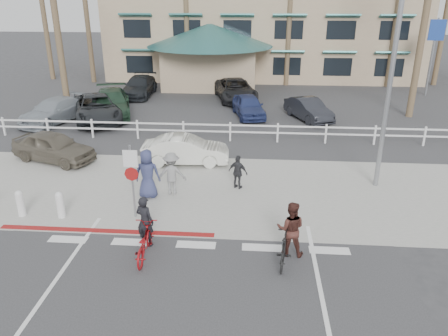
# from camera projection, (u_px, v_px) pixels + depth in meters

# --- Properties ---
(ground) EXTENTS (140.00, 140.00, 0.00)m
(ground) POSITION_uv_depth(u_px,v_px,m) (193.00, 256.00, 12.70)
(ground) COLOR #333335
(bike_path) EXTENTS (12.00, 16.00, 0.01)m
(bike_path) POSITION_uv_depth(u_px,v_px,m) (182.00, 302.00, 10.86)
(bike_path) COLOR #333335
(bike_path) RESTS_ON ground
(sidewalk_plaza) EXTENTS (22.00, 7.00, 0.01)m
(sidewalk_plaza) POSITION_uv_depth(u_px,v_px,m) (210.00, 190.00, 16.85)
(sidewalk_plaza) COLOR gray
(sidewalk_plaza) RESTS_ON ground
(cross_street) EXTENTS (40.00, 5.00, 0.01)m
(cross_street) POSITION_uv_depth(u_px,v_px,m) (219.00, 154.00, 20.54)
(cross_street) COLOR #333335
(cross_street) RESTS_ON ground
(parking_lot) EXTENTS (50.00, 16.00, 0.01)m
(parking_lot) POSITION_uv_depth(u_px,v_px,m) (231.00, 105.00, 29.31)
(parking_lot) COLOR #333335
(parking_lot) RESTS_ON ground
(curb_red) EXTENTS (7.00, 0.25, 0.02)m
(curb_red) POSITION_uv_depth(u_px,v_px,m) (106.00, 231.00, 14.02)
(curb_red) COLOR maroon
(curb_red) RESTS_ON ground
(rail_fence) EXTENTS (29.40, 0.16, 1.00)m
(rail_fence) POSITION_uv_depth(u_px,v_px,m) (232.00, 132.00, 22.16)
(rail_fence) COLOR silver
(rail_fence) RESTS_ON ground
(building) EXTENTS (28.00, 16.00, 11.30)m
(building) POSITION_uv_depth(u_px,v_px,m) (263.00, 8.00, 39.01)
(building) COLOR tan
(building) RESTS_ON ground
(sign_post) EXTENTS (0.50, 0.10, 2.90)m
(sign_post) POSITION_uv_depth(u_px,v_px,m) (132.00, 178.00, 14.35)
(sign_post) COLOR gray
(sign_post) RESTS_ON ground
(bollard_0) EXTENTS (0.26, 0.26, 0.95)m
(bollard_0) POSITION_uv_depth(u_px,v_px,m) (60.00, 205.00, 14.71)
(bollard_0) COLOR silver
(bollard_0) RESTS_ON ground
(bollard_1) EXTENTS (0.26, 0.26, 0.95)m
(bollard_1) POSITION_uv_depth(u_px,v_px,m) (20.00, 203.00, 14.81)
(bollard_1) COLOR silver
(bollard_1) RESTS_ON ground
(streetlight_0) EXTENTS (0.60, 2.00, 9.00)m
(streetlight_0) POSITION_uv_depth(u_px,v_px,m) (392.00, 71.00, 15.60)
(streetlight_0) COLOR gray
(streetlight_0) RESTS_ON ground
(streetlight_1) EXTENTS (0.60, 2.00, 9.50)m
(streetlight_1) POSITION_uv_depth(u_px,v_px,m) (399.00, 25.00, 32.18)
(streetlight_1) COLOR gray
(streetlight_1) RESTS_ON ground
(info_sign) EXTENTS (1.20, 0.16, 5.60)m
(info_sign) POSITION_uv_depth(u_px,v_px,m) (432.00, 56.00, 30.93)
(info_sign) COLOR navy
(info_sign) RESTS_ON ground
(palm_10) EXTENTS (4.00, 4.00, 12.00)m
(palm_10) POSITION_uv_depth(u_px,v_px,m) (55.00, 12.00, 24.98)
(palm_10) COLOR #1A3715
(palm_10) RESTS_ON ground
(bike_red) EXTENTS (0.70, 1.84, 0.95)m
(bike_red) POSITION_uv_depth(u_px,v_px,m) (144.00, 242.00, 12.52)
(bike_red) COLOR maroon
(bike_red) RESTS_ON ground
(rider_red) EXTENTS (0.69, 0.58, 1.61)m
(rider_red) POSITION_uv_depth(u_px,v_px,m) (145.00, 221.00, 13.00)
(rider_red) COLOR black
(rider_red) RESTS_ON ground
(bike_black) EXTENTS (0.69, 1.63, 0.95)m
(bike_black) POSITION_uv_depth(u_px,v_px,m) (284.00, 249.00, 12.22)
(bike_black) COLOR black
(bike_black) RESTS_ON ground
(rider_black) EXTENTS (0.87, 0.71, 1.68)m
(rider_black) POSITION_uv_depth(u_px,v_px,m) (291.00, 229.00, 12.52)
(rider_black) COLOR #44221C
(rider_black) RESTS_ON ground
(pedestrian_a) EXTENTS (1.12, 0.70, 1.66)m
(pedestrian_a) POSITION_uv_depth(u_px,v_px,m) (172.00, 174.00, 16.28)
(pedestrian_a) COLOR gray
(pedestrian_a) RESTS_ON ground
(pedestrian_child) EXTENTS (0.86, 0.63, 1.36)m
(pedestrian_child) POSITION_uv_depth(u_px,v_px,m) (238.00, 172.00, 16.80)
(pedestrian_child) COLOR #2C2D30
(pedestrian_child) RESTS_ON ground
(pedestrian_b) EXTENTS (0.94, 0.64, 1.86)m
(pedestrian_b) POSITION_uv_depth(u_px,v_px,m) (147.00, 174.00, 15.99)
(pedestrian_b) COLOR navy
(pedestrian_b) RESTS_ON ground
(car_white_sedan) EXTENTS (3.89, 1.55, 1.26)m
(car_white_sedan) POSITION_uv_depth(u_px,v_px,m) (186.00, 150.00, 19.28)
(car_white_sedan) COLOR silver
(car_white_sedan) RESTS_ON ground
(car_red_compact) EXTENTS (4.23, 2.80, 1.34)m
(car_red_compact) POSITION_uv_depth(u_px,v_px,m) (53.00, 147.00, 19.55)
(car_red_compact) COLOR #5E5749
(car_red_compact) RESTS_ON ground
(lot_car_0) EXTENTS (4.49, 5.97, 1.51)m
(lot_car_0) POSITION_uv_depth(u_px,v_px,m) (97.00, 108.00, 25.58)
(lot_car_0) COLOR #222529
(lot_car_0) RESTS_ON ground
(lot_car_1) EXTENTS (3.64, 5.72, 1.54)m
(lot_car_1) POSITION_uv_depth(u_px,v_px,m) (111.00, 103.00, 26.62)
(lot_car_1) COLOR #203C2A
(lot_car_1) RESTS_ON ground
(lot_car_2) EXTENTS (2.41, 4.13, 1.32)m
(lot_car_2) POSITION_uv_depth(u_px,v_px,m) (249.00, 106.00, 26.43)
(lot_car_2) COLOR navy
(lot_car_2) RESTS_ON ground
(lot_car_3) EXTENTS (2.82, 4.08, 1.27)m
(lot_car_3) POSITION_uv_depth(u_px,v_px,m) (309.00, 109.00, 25.79)
(lot_car_3) COLOR black
(lot_car_3) RESTS_ON ground
(lot_car_4) EXTENTS (2.05, 4.80, 1.38)m
(lot_car_4) POSITION_uv_depth(u_px,v_px,m) (139.00, 86.00, 31.60)
(lot_car_4) COLOR black
(lot_car_4) RESTS_ON ground
(lot_car_5) EXTENTS (3.54, 5.62, 1.44)m
(lot_car_5) POSITION_uv_depth(u_px,v_px,m) (236.00, 90.00, 30.37)
(lot_car_5) COLOR black
(lot_car_5) RESTS_ON ground
(lot_car_6) EXTENTS (3.25, 5.00, 1.35)m
(lot_car_6) POSITION_uv_depth(u_px,v_px,m) (54.00, 111.00, 25.30)
(lot_car_6) COLOR #8C959E
(lot_car_6) RESTS_ON ground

